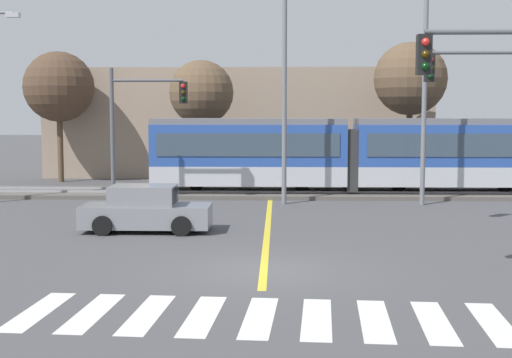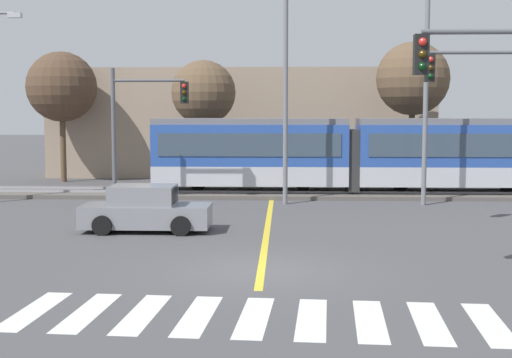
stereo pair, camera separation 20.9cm
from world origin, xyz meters
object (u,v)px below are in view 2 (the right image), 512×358
object	(u,v)px
street_lamp_centre	(290,82)
bare_tree_east	(413,79)
light_rail_tram	(352,152)
traffic_light_far_left	(139,116)
bare_tree_west	(204,93)
sedan_crossing	(146,210)
street_lamp_east	(430,80)
bare_tree_far_west	(62,87)
traffic_light_mid_right	(509,103)

from	to	relation	value
street_lamp_centre	bare_tree_east	world-z (taller)	street_lamp_centre
light_rail_tram	traffic_light_far_left	world-z (taller)	traffic_light_far_left
traffic_light_far_left	bare_tree_west	world-z (taller)	bare_tree_west
sedan_crossing	street_lamp_east	distance (m)	13.45
street_lamp_east	bare_tree_west	world-z (taller)	street_lamp_east
traffic_light_far_left	light_rail_tram	bearing A→B (deg)	22.16
sedan_crossing	bare_tree_east	world-z (taller)	bare_tree_east
bare_tree_far_west	bare_tree_east	distance (m)	19.13
traffic_light_far_left	street_lamp_east	size ratio (longest dim) A/B	0.62
traffic_light_mid_right	street_lamp_east	world-z (taller)	street_lamp_east
street_lamp_centre	street_lamp_east	xyz separation A→B (m)	(5.79, -0.10, 0.04)
light_rail_tram	sedan_crossing	world-z (taller)	light_rail_tram
bare_tree_east	street_lamp_centre	bearing A→B (deg)	-129.46
street_lamp_east	bare_tree_east	distance (m)	8.02
sedan_crossing	traffic_light_mid_right	bearing A→B (deg)	3.41
bare_tree_west	bare_tree_east	bearing A→B (deg)	0.68
sedan_crossing	traffic_light_mid_right	size ratio (longest dim) A/B	0.66
traffic_light_mid_right	sedan_crossing	bearing A→B (deg)	-176.59
bare_tree_far_west	bare_tree_east	world-z (taller)	bare_tree_east
sedan_crossing	bare_tree_west	bearing A→B (deg)	89.02
traffic_light_mid_right	bare_tree_far_west	bearing A→B (deg)	141.82
bare_tree_far_west	sedan_crossing	bearing A→B (deg)	-64.29
sedan_crossing	street_lamp_centre	distance (m)	9.64
sedan_crossing	street_lamp_east	size ratio (longest dim) A/B	0.45
light_rail_tram	sedan_crossing	bearing A→B (deg)	-126.91
bare_tree_far_west	bare_tree_west	distance (m)	8.19
traffic_light_far_left	bare_tree_east	world-z (taller)	bare_tree_east
sedan_crossing	traffic_light_mid_right	world-z (taller)	traffic_light_mid_right
traffic_light_mid_right	light_rail_tram	bearing A→B (deg)	113.65
bare_tree_east	sedan_crossing	bearing A→B (deg)	-127.05
traffic_light_mid_right	bare_tree_west	distance (m)	18.30
sedan_crossing	bare_tree_far_west	size ratio (longest dim) A/B	0.58
sedan_crossing	bare_tree_far_west	distance (m)	18.56
street_lamp_centre	bare_tree_east	size ratio (longest dim) A/B	1.21
traffic_light_mid_right	bare_tree_west	world-z (taller)	bare_tree_west
traffic_light_mid_right	street_lamp_east	bearing A→B (deg)	101.87
light_rail_tram	bare_tree_far_west	size ratio (longest dim) A/B	2.56
light_rail_tram	traffic_light_mid_right	world-z (taller)	traffic_light_mid_right
street_lamp_centre	bare_tree_west	xyz separation A→B (m)	(-4.54, 7.75, -0.28)
light_rail_tram	street_lamp_east	world-z (taller)	street_lamp_east
light_rail_tram	bare_tree_west	world-z (taller)	bare_tree_west
traffic_light_far_left	street_lamp_east	xyz separation A→B (m)	(12.09, 0.44, 1.48)
traffic_light_far_left	bare_tree_east	xyz separation A→B (m)	(12.78, 8.42, 1.89)
street_lamp_centre	traffic_light_mid_right	bearing A→B (deg)	-41.79
street_lamp_centre	bare_tree_far_west	distance (m)	15.57
light_rail_tram	bare_tree_far_west	bearing A→B (deg)	159.07
bare_tree_west	street_lamp_centre	bearing A→B (deg)	-59.62
bare_tree_east	traffic_light_mid_right	bearing A→B (deg)	-87.49
sedan_crossing	light_rail_tram	bearing A→B (deg)	53.09
light_rail_tram	street_lamp_east	distance (m)	5.41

